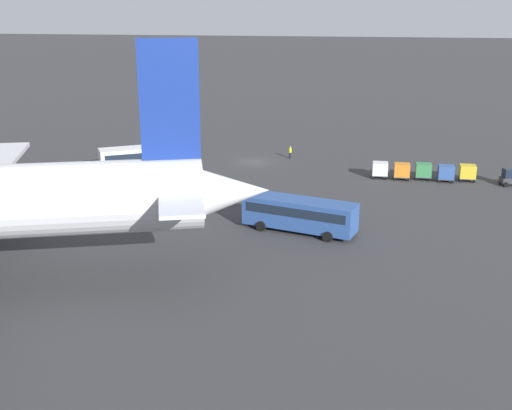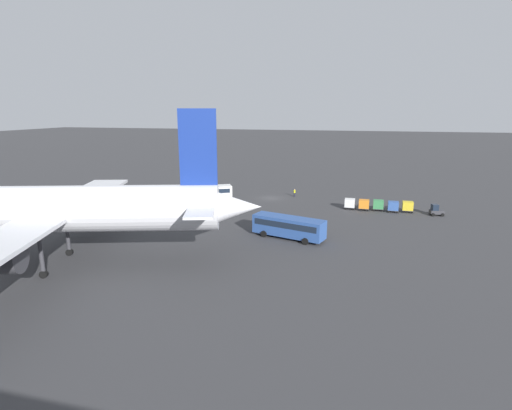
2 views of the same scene
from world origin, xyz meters
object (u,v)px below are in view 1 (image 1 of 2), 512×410
Objects in this scene: cargo_cart_white at (380,169)px; cargo_cart_green at (423,170)px; shuttle_bus_near at (147,156)px; baggage_tug at (510,178)px; cargo_cart_orange at (402,170)px; cargo_cart_yellow at (468,172)px; worker_person at (290,152)px; cargo_cart_blue at (446,172)px; shuttle_bus_far at (300,213)px.

cargo_cart_green is at bearing -178.62° from cargo_cart_white.
cargo_cart_green is (-35.76, -0.95, -0.75)m from shuttle_bus_near.
baggage_tug is 12.86m from cargo_cart_orange.
cargo_cart_green is 1.00× the size of cargo_cart_orange.
shuttle_bus_near is 41.14m from cargo_cart_yellow.
cargo_cart_yellow is 1.00× the size of cargo_cart_white.
cargo_cart_blue is (-20.36, 9.23, 0.32)m from worker_person.
cargo_cart_yellow reaches higher than worker_person.
cargo_cart_white is (10.73, 0.19, 0.00)m from cargo_cart_yellow.
cargo_cart_yellow is 2.75m from cargo_cart_blue.
cargo_cart_yellow is at bearing -176.81° from cargo_cart_orange.
cargo_cart_white is at bearing 144.44° from worker_person.
baggage_tug is at bearing 151.53° from shuttle_bus_near.
cargo_cart_yellow is at bearing -167.00° from cargo_cart_blue.
cargo_cart_yellow is 1.00× the size of cargo_cart_green.
baggage_tug is (-45.91, 0.18, -1.00)m from shuttle_bus_near.
worker_person is at bearing -24.40° from cargo_cart_blue.
cargo_cart_blue is at bearing 178.17° from cargo_cart_orange.
shuttle_bus_far is at bearing 47.71° from cargo_cart_yellow.
shuttle_bus_near reaches higher than baggage_tug.
shuttle_bus_near is 29.74m from shuttle_bus_far.
cargo_cart_blue is (-38.44, -0.39, -0.75)m from shuttle_bus_near.
shuttle_bus_far is 5.58× the size of cargo_cart_yellow.
shuttle_bus_far reaches higher than worker_person.
baggage_tug is 1.27× the size of cargo_cart_blue.
cargo_cart_orange is (2.68, 0.39, 0.00)m from cargo_cart_green.
shuttle_bus_far is 31.24m from baggage_tug.
cargo_cart_green is at bearing 0.62° from cargo_cart_yellow.
cargo_cart_white is (-30.39, -0.82, -0.75)m from shuttle_bus_near.
baggage_tug is at bearing 176.31° from cargo_cart_white.
cargo_cart_orange is (-33.07, -0.56, -0.75)m from shuttle_bus_near.
worker_person is at bearing -65.97° from shuttle_bus_far.
shuttle_bus_far is 22.62m from cargo_cart_white.
shuttle_bus_near is 5.84× the size of cargo_cart_yellow.
worker_person is 0.84× the size of cargo_cart_white.
shuttle_bus_near is at bearing -25.87° from shuttle_bus_far.
cargo_cart_green is 1.00× the size of cargo_cart_white.
cargo_cart_orange is (12.84, -0.74, 0.25)m from baggage_tug.
cargo_cart_orange is at bearing -15.72° from baggage_tug.
cargo_cart_white is at bearing 153.30° from shuttle_bus_near.
cargo_cart_yellow is at bearing -26.33° from baggage_tug.
cargo_cart_yellow and cargo_cart_white have the same top height.
cargo_cart_blue and cargo_cart_green have the same top height.
worker_person is 19.69m from cargo_cart_green.
worker_person is at bearing -31.82° from baggage_tug.
shuttle_bus_near is 1.05× the size of shuttle_bus_far.
cargo_cart_white is (-12.31, 8.80, 0.32)m from worker_person.
shuttle_bus_far reaches higher than shuttle_bus_near.
shuttle_bus_far reaches higher than cargo_cart_blue.
cargo_cart_yellow is at bearing -115.56° from shuttle_bus_far.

